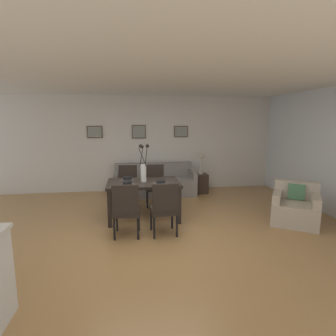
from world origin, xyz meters
The scene contains 22 objects.
ground_plane centered at (0.00, 0.00, 0.00)m, with size 9.00×9.00×0.00m, color #A87A47.
back_wall_panel centered at (0.00, 3.25, 1.30)m, with size 9.00×0.10×2.60m, color silver.
ceiling_panel centered at (0.00, 0.40, 2.64)m, with size 9.00×7.20×0.08m, color white.
dining_table centered at (-0.18, 0.92, 0.65)m, with size 1.40×0.92×0.74m.
dining_chair_near_left centered at (-0.51, 0.04, 0.51)m, with size 0.47×0.47×0.92m.
dining_chair_near_right centered at (-0.49, 1.78, 0.51)m, with size 0.46×0.46×0.92m.
dining_chair_far_left centered at (0.12, 0.03, 0.51)m, with size 0.46×0.46×0.92m.
dining_chair_far_right centered at (0.13, 1.78, 0.51)m, with size 0.45×0.45×0.92m.
centerpiece_vase centered at (-0.18, 0.92, 1.02)m, with size 0.21×0.23×0.73m.
placemat_near_left centered at (-0.49, 0.72, 0.74)m, with size 0.32×0.32×0.01m, color #4C4742.
bowl_near_left centered at (-0.49, 0.72, 0.78)m, with size 0.17×0.17×0.07m.
placemat_near_right centered at (-0.49, 1.13, 0.74)m, with size 0.32×0.32×0.01m, color #4C4742.
bowl_near_right centered at (-0.49, 1.13, 0.78)m, with size 0.17×0.17×0.07m.
placemat_far_left centered at (0.14, 0.72, 0.74)m, with size 0.32×0.32×0.01m, color #4C4742.
bowl_far_left centered at (0.14, 0.72, 0.78)m, with size 0.17×0.17×0.07m.
sofa centered at (0.20, 2.70, 0.28)m, with size 2.10×0.84×0.80m.
side_table centered at (1.43, 2.65, 0.26)m, with size 0.36×0.36×0.52m, color #33261E.
table_lamp centered at (1.43, 2.65, 0.89)m, with size 0.22×0.22×0.51m.
armchair centered at (2.66, 0.28, 0.29)m, with size 1.11×1.11×0.75m.
framed_picture_left centered at (-1.34, 3.18, 1.63)m, with size 0.40×0.03×0.32m.
framed_picture_center centered at (-0.18, 3.18, 1.63)m, with size 0.38×0.03×0.37m.
framed_picture_right centered at (0.99, 3.18, 1.63)m, with size 0.39×0.03×0.31m.
Camera 1 is at (-0.42, -4.26, 1.90)m, focal length 28.91 mm.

